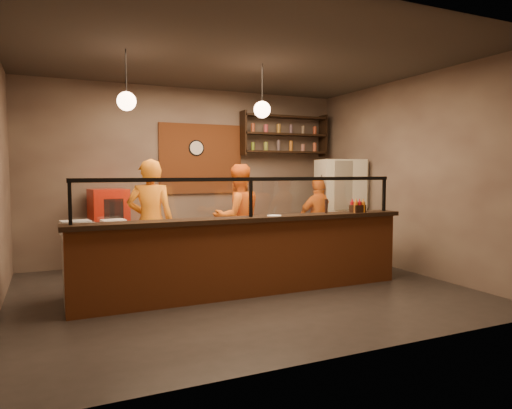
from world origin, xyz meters
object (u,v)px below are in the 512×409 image
cook_right (319,220)px  red_cooler (109,230)px  pizza_dough (302,221)px  condiment_caddy (358,209)px  cook_left (151,222)px  pepper_mill (326,206)px  fridge (339,209)px  wall_clock (196,148)px  cook_mid (238,218)px

cook_right → red_cooler: (-3.58, 0.90, -0.09)m
pizza_dough → condiment_caddy: size_ratio=2.24×
cook_left → pizza_dough: cook_left is taller
pizza_dough → condiment_caddy: bearing=-42.8°
pizza_dough → pepper_mill: size_ratio=2.16×
fridge → pizza_dough: fridge is taller
cook_left → pepper_mill: 2.56m
pizza_dough → condiment_caddy: 0.86m
wall_clock → pizza_dough: size_ratio=0.68×
fridge → condiment_caddy: size_ratio=9.53×
cook_left → fridge: bearing=-155.4°
pizza_dough → cook_mid: bearing=124.6°
cook_left → pepper_mill: bearing=170.1°
fridge → pizza_dough: bearing=-128.4°
fridge → cook_right: bearing=-150.4°
cook_left → condiment_caddy: (2.81, -1.17, 0.20)m
cook_mid → cook_right: bearing=177.3°
cook_right → pizza_dough: 1.39m
wall_clock → pepper_mill: (1.10, -2.73, -0.94)m
cook_right → pepper_mill: cook_right is taller
cook_mid → fridge: (2.17, 0.20, 0.05)m
pizza_dough → pepper_mill: bearing=-78.4°
cook_mid → pepper_mill: (0.77, -1.48, 0.27)m
cook_right → pepper_mill: bearing=63.0°
condiment_caddy → fridge: bearing=62.9°
wall_clock → cook_right: size_ratio=0.19×
pizza_dough → cook_left: bearing=164.8°
wall_clock → cook_mid: (0.33, -1.25, -1.21)m
red_cooler → pizza_dough: red_cooler is taller
red_cooler → pizza_dough: bearing=-43.3°
cook_mid → condiment_caddy: 2.01m
wall_clock → pepper_mill: bearing=-68.0°
cook_mid → cook_right: (1.62, 0.04, -0.12)m
wall_clock → pizza_dough: (1.00, -2.22, -1.19)m
fridge → pizza_dough: size_ratio=4.26×
cook_left → condiment_caddy: size_ratio=9.29×
cook_left → cook_mid: 1.57m
wall_clock → pepper_mill: wall_clock is taller
pepper_mill → cook_left: bearing=154.3°
cook_left → red_cooler: bearing=-55.7°
fridge → condiment_caddy: bearing=-103.3°
cook_right → fridge: size_ratio=0.82×
red_cooler → pizza_dough: 3.25m
fridge → pepper_mill: bearing=-116.0°
wall_clock → cook_right: 2.65m
fridge → cook_left: bearing=-157.5°
wall_clock → pepper_mill: size_ratio=1.46×
cook_right → red_cooler: cook_right is taller
cook_left → fridge: (3.69, 0.57, 0.02)m
condiment_caddy → pepper_mill: size_ratio=0.96×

